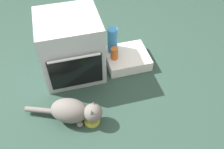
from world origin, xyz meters
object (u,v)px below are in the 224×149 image
Objects in this scene: food_bowl at (92,120)px; cat at (74,111)px; water_bottle at (113,40)px; pantry_cabinet at (127,58)px; sauce_jar at (114,53)px; oven at (71,47)px.

cat reaches higher than food_bowl.
food_bowl is 0.91m from water_bottle.
pantry_cabinet is 1.58× the size of water_bottle.
water_bottle is 0.15m from sauce_jar.
oven is at bearing 177.19° from pantry_cabinet.
oven is 4.58× the size of food_bowl.
cat is (-0.09, -0.64, -0.21)m from oven.
sauce_jar reaches higher than cat.
food_bowl is 0.21× the size of cat.
oven reaches higher than cat.
water_bottle is (0.41, 0.78, 0.25)m from food_bowl.
water_bottle reaches higher than pantry_cabinet.
oven is at bearing 94.25° from food_bowl.
oven is 0.67m from pantry_cabinet.
oven is 0.78m from food_bowl.
water_bottle is at bearing 8.80° from oven.
water_bottle is at bearing 144.63° from pantry_cabinet.
food_bowl is at bearing 0.00° from cat.
pantry_cabinet is 3.39× the size of sauce_jar.
sauce_jar is (-0.01, -0.13, -0.08)m from water_bottle.
oven is at bearing 105.67° from cat.
pantry_cabinet is 0.68× the size of cat.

